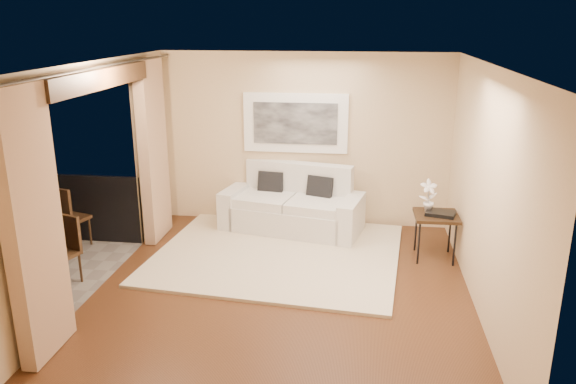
% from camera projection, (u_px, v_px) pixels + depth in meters
% --- Properties ---
extents(floor, '(5.00, 5.00, 0.00)m').
position_uv_depth(floor, '(282.00, 292.00, 6.80)').
color(floor, '#4F2D17').
rests_on(floor, ground).
extents(room_shell, '(5.00, 6.40, 5.00)m').
position_uv_depth(room_shell, '(95.00, 79.00, 6.32)').
color(room_shell, white).
rests_on(room_shell, ground).
extents(balcony, '(1.81, 2.60, 1.17)m').
position_uv_depth(balcony, '(26.00, 263.00, 7.16)').
color(balcony, '#605B56').
rests_on(balcony, ground).
extents(curtains, '(0.16, 4.80, 2.64)m').
position_uv_depth(curtains, '(106.00, 180.00, 6.67)').
color(curtains, tan).
rests_on(curtains, ground).
extents(artwork, '(1.62, 0.07, 0.92)m').
position_uv_depth(artwork, '(295.00, 123.00, 8.67)').
color(artwork, white).
rests_on(artwork, room_shell).
extents(rug, '(3.57, 3.18, 0.04)m').
position_uv_depth(rug, '(278.00, 253.00, 7.86)').
color(rug, beige).
rests_on(rug, floor).
extents(sofa, '(2.26, 1.33, 1.02)m').
position_uv_depth(sofa, '(293.00, 208.00, 8.69)').
color(sofa, silver).
rests_on(sofa, floor).
extents(side_table, '(0.59, 0.59, 0.64)m').
position_uv_depth(side_table, '(436.00, 218.00, 7.59)').
color(side_table, black).
rests_on(side_table, floor).
extents(tray, '(0.44, 0.37, 0.05)m').
position_uv_depth(tray, '(441.00, 213.00, 7.54)').
color(tray, black).
rests_on(tray, side_table).
extents(orchid, '(0.26, 0.20, 0.45)m').
position_uv_depth(orchid, '(428.00, 196.00, 7.62)').
color(orchid, white).
rests_on(orchid, side_table).
extents(bistro_table, '(0.70, 0.70, 0.82)m').
position_uv_depth(bistro_table, '(17.00, 227.00, 6.83)').
color(bistro_table, black).
rests_on(bistro_table, balcony).
extents(balcony_chair_far, '(0.50, 0.50, 0.93)m').
position_uv_depth(balcony_chair_far, '(66.00, 214.00, 7.90)').
color(balcony_chair_far, black).
rests_on(balcony_chair_far, balcony).
extents(balcony_chair_near, '(0.47, 0.48, 0.86)m').
position_uv_depth(balcony_chair_near, '(65.00, 245.00, 6.92)').
color(balcony_chair_near, black).
rests_on(balcony_chair_near, balcony).
extents(ice_bucket, '(0.18, 0.18, 0.20)m').
position_uv_depth(ice_bucket, '(11.00, 209.00, 6.91)').
color(ice_bucket, white).
rests_on(ice_bucket, bistro_table).
extents(candle, '(0.06, 0.06, 0.07)m').
position_uv_depth(candle, '(24.00, 214.00, 6.94)').
color(candle, red).
rests_on(candle, bistro_table).
extents(vase, '(0.04, 0.04, 0.18)m').
position_uv_depth(vase, '(9.00, 218.00, 6.62)').
color(vase, silver).
rests_on(vase, bistro_table).
extents(glass_a, '(0.06, 0.06, 0.12)m').
position_uv_depth(glass_a, '(22.00, 219.00, 6.67)').
color(glass_a, silver).
rests_on(glass_a, bistro_table).
extents(glass_b, '(0.06, 0.06, 0.12)m').
position_uv_depth(glass_b, '(29.00, 217.00, 6.75)').
color(glass_b, silver).
rests_on(glass_b, bistro_table).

